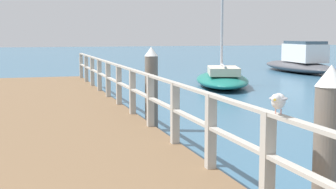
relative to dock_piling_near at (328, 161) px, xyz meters
name	(u,v)px	position (x,y,z in m)	size (l,w,h in m)	color
pier_deck	(63,125)	(-1.88, 6.62, -0.74)	(3.17, 20.09, 0.35)	brown
pier_railing	(132,86)	(-0.38, 6.62, 0.04)	(0.12, 18.61, 0.98)	#B2ADA3
dock_piling_near	(328,161)	(0.00, 0.00, 0.00)	(0.29, 0.29, 1.81)	#6B6056
dock_piling_far	(151,88)	(0.00, 6.45, 0.00)	(0.29, 0.29, 1.81)	#6B6056
seagull_foreground	(278,100)	(-0.38, 0.26, 0.55)	(0.32, 0.41, 0.21)	white
boat_0	(300,62)	(11.83, 19.94, -0.35)	(2.50, 6.93, 1.69)	#4C4C51
boat_1	(222,78)	(5.00, 14.47, -0.57)	(3.68, 6.03, 7.58)	#197266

